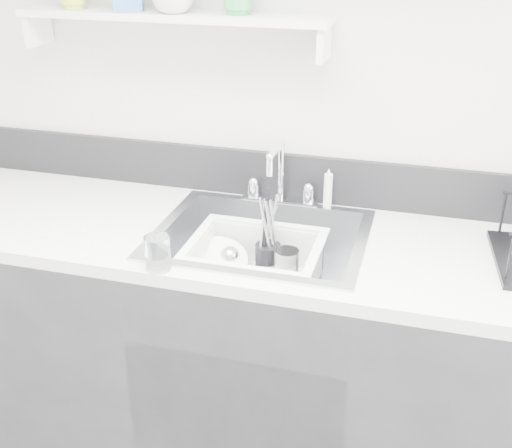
% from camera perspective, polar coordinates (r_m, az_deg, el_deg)
% --- Properties ---
extents(room_shell, '(3.50, 3.00, 2.60)m').
position_cam_1_polar(room_shell, '(1.00, -12.50, 18.78)').
color(room_shell, silver).
rests_on(room_shell, ground).
extents(counter_run, '(3.20, 0.62, 0.92)m').
position_cam_1_polar(counter_run, '(2.20, 0.36, -11.77)').
color(counter_run, '#262629').
rests_on(counter_run, ground).
extents(backsplash, '(3.20, 0.02, 0.16)m').
position_cam_1_polar(backsplash, '(2.19, 2.49, 4.26)').
color(backsplash, black).
rests_on(backsplash, counter_run).
extents(sink, '(0.64, 0.52, 0.20)m').
position_cam_1_polar(sink, '(2.00, 0.39, -3.29)').
color(sink, silver).
rests_on(sink, counter_run).
extents(faucet, '(0.26, 0.18, 0.23)m').
position_cam_1_polar(faucet, '(2.15, 2.15, 3.28)').
color(faucet, silver).
rests_on(faucet, counter_run).
extents(side_sprayer, '(0.03, 0.03, 0.14)m').
position_cam_1_polar(side_sprayer, '(2.12, 6.42, 3.16)').
color(side_sprayer, white).
rests_on(side_sprayer, counter_run).
extents(wall_shelf, '(1.00, 0.16, 0.12)m').
position_cam_1_polar(wall_shelf, '(2.10, -7.49, 17.66)').
color(wall_shelf, silver).
rests_on(wall_shelf, room_shell).
extents(wash_tub, '(0.50, 0.46, 0.16)m').
position_cam_1_polar(wash_tub, '(1.97, -0.08, -3.73)').
color(wash_tub, white).
rests_on(wash_tub, sink).
extents(plate_stack, '(0.23, 0.23, 0.09)m').
position_cam_1_polar(plate_stack, '(2.04, -3.17, -3.87)').
color(plate_stack, white).
rests_on(plate_stack, wash_tub).
extents(utensil_cup, '(0.08, 0.08, 0.27)m').
position_cam_1_polar(utensil_cup, '(2.03, 1.06, -2.90)').
color(utensil_cup, black).
rests_on(utensil_cup, wash_tub).
extents(ladle, '(0.23, 0.26, 0.07)m').
position_cam_1_polar(ladle, '(2.00, -1.72, -4.12)').
color(ladle, silver).
rests_on(ladle, wash_tub).
extents(tumbler_in_tub, '(0.10, 0.10, 0.11)m').
position_cam_1_polar(tumbler_in_tub, '(1.99, 2.75, -3.75)').
color(tumbler_in_tub, white).
rests_on(tumbler_in_tub, wash_tub).
extents(tumbler_counter, '(0.07, 0.07, 0.10)m').
position_cam_1_polar(tumbler_counter, '(1.77, -8.75, -2.56)').
color(tumbler_counter, white).
rests_on(tumbler_counter, counter_run).
extents(bowl_small, '(0.13, 0.13, 0.03)m').
position_cam_1_polar(bowl_small, '(1.93, 2.33, -6.04)').
color(bowl_small, white).
rests_on(bowl_small, wash_tub).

